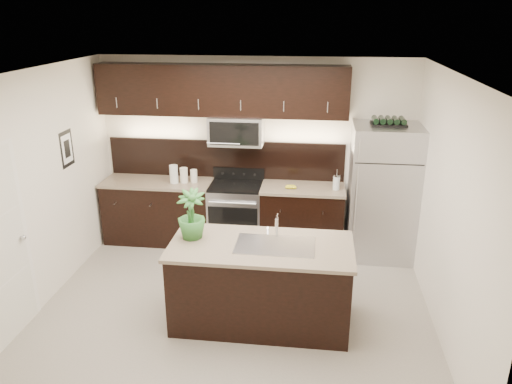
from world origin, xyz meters
TOP-DOWN VIEW (x-y plane):
  - ground at (0.00, 0.00)m, footprint 4.50×4.50m
  - room_walls at (-0.11, -0.04)m, footprint 4.52×4.02m
  - counter_run at (-0.46, 1.69)m, footprint 3.51×0.65m
  - upper_fixtures at (-0.43, 1.84)m, footprint 3.49×0.40m
  - island at (0.33, -0.22)m, footprint 1.96×0.96m
  - sink_faucet at (0.48, -0.21)m, footprint 0.84×0.50m
  - refrigerator at (1.80, 1.63)m, footprint 0.90×0.81m
  - wine_rack at (1.80, 1.63)m, footprint 0.46×0.29m
  - plant at (-0.44, -0.13)m, footprint 0.33×0.33m
  - canisters at (-1.04, 1.66)m, footprint 0.39×0.17m
  - french_press at (1.17, 1.64)m, footprint 0.10×0.10m
  - bananas at (0.50, 1.61)m, footprint 0.16×0.13m

SIDE VIEW (x-z plane):
  - ground at x=0.00m, z-range 0.00..0.00m
  - counter_run at x=-0.46m, z-range 0.00..0.94m
  - island at x=0.33m, z-range 0.00..0.94m
  - refrigerator at x=1.80m, z-range 0.00..1.87m
  - sink_faucet at x=0.48m, z-range 0.81..1.10m
  - bananas at x=0.50m, z-range 0.94..0.99m
  - french_press at x=1.17m, z-range 0.90..1.19m
  - canisters at x=-1.04m, z-range 0.92..1.19m
  - plant at x=-0.44m, z-range 0.94..1.49m
  - room_walls at x=-0.11m, z-range 0.34..3.05m
  - wine_rack at x=1.80m, z-range 1.86..1.97m
  - upper_fixtures at x=-0.43m, z-range 1.31..2.97m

